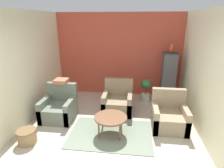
{
  "coord_description": "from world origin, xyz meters",
  "views": [
    {
      "loc": [
        0.55,
        -2.6,
        2.45
      ],
      "look_at": [
        0.0,
        1.75,
        0.94
      ],
      "focal_mm": 30.0,
      "sensor_mm": 36.0,
      "label": 1
    }
  ],
  "objects_px": {
    "parrot": "(171,48)",
    "wicker_basket": "(27,136)",
    "birdcage": "(168,79)",
    "potted_plant": "(146,89)",
    "armchair_right": "(169,117)",
    "armchair_left": "(59,108)",
    "coffee_table": "(111,118)",
    "armchair_middle": "(118,102)"
  },
  "relations": [
    {
      "from": "parrot",
      "to": "wicker_basket",
      "type": "xyz_separation_m",
      "value": [
        -3.19,
        -2.54,
        -1.5
      ]
    },
    {
      "from": "birdcage",
      "to": "potted_plant",
      "type": "relative_size",
      "value": 2.15
    },
    {
      "from": "armchair_right",
      "to": "armchair_left",
      "type": "bearing_deg",
      "value": 178.03
    },
    {
      "from": "coffee_table",
      "to": "birdcage",
      "type": "relative_size",
      "value": 0.47
    },
    {
      "from": "armchair_right",
      "to": "parrot",
      "type": "distance_m",
      "value": 2.08
    },
    {
      "from": "armchair_right",
      "to": "armchair_middle",
      "type": "height_order",
      "value": "same"
    },
    {
      "from": "coffee_table",
      "to": "armchair_right",
      "type": "xyz_separation_m",
      "value": [
        1.33,
        0.48,
        -0.13
      ]
    },
    {
      "from": "armchair_middle",
      "to": "birdcage",
      "type": "distance_m",
      "value": 1.76
    },
    {
      "from": "armchair_left",
      "to": "birdcage",
      "type": "xyz_separation_m",
      "value": [
        2.93,
        1.44,
        0.47
      ]
    },
    {
      "from": "parrot",
      "to": "armchair_right",
      "type": "bearing_deg",
      "value": -96.42
    },
    {
      "from": "armchair_middle",
      "to": "wicker_basket",
      "type": "bearing_deg",
      "value": -135.92
    },
    {
      "from": "armchair_right",
      "to": "wicker_basket",
      "type": "distance_m",
      "value": 3.18
    },
    {
      "from": "armchair_left",
      "to": "parrot",
      "type": "relative_size",
      "value": 3.22
    },
    {
      "from": "coffee_table",
      "to": "parrot",
      "type": "bearing_deg",
      "value": 53.28
    },
    {
      "from": "armchair_right",
      "to": "potted_plant",
      "type": "relative_size",
      "value": 1.22
    },
    {
      "from": "armchair_right",
      "to": "armchair_middle",
      "type": "relative_size",
      "value": 1.0
    },
    {
      "from": "armchair_right",
      "to": "parrot",
      "type": "xyz_separation_m",
      "value": [
        0.17,
        1.54,
        1.39
      ]
    },
    {
      "from": "armchair_left",
      "to": "potted_plant",
      "type": "xyz_separation_m",
      "value": [
        2.27,
        1.37,
        0.12
      ]
    },
    {
      "from": "armchair_right",
      "to": "armchair_middle",
      "type": "bearing_deg",
      "value": 152.23
    },
    {
      "from": "armchair_right",
      "to": "parrot",
      "type": "relative_size",
      "value": 3.22
    },
    {
      "from": "birdcage",
      "to": "armchair_middle",
      "type": "bearing_deg",
      "value": -149.47
    },
    {
      "from": "potted_plant",
      "to": "wicker_basket",
      "type": "bearing_deg",
      "value": -135.85
    },
    {
      "from": "armchair_middle",
      "to": "potted_plant",
      "type": "height_order",
      "value": "armchair_middle"
    },
    {
      "from": "armchair_right",
      "to": "armchair_middle",
      "type": "xyz_separation_m",
      "value": [
        -1.29,
        0.68,
        0.0
      ]
    },
    {
      "from": "coffee_table",
      "to": "wicker_basket",
      "type": "bearing_deg",
      "value": -162.71
    },
    {
      "from": "armchair_right",
      "to": "birdcage",
      "type": "height_order",
      "value": "birdcage"
    },
    {
      "from": "coffee_table",
      "to": "wicker_basket",
      "type": "xyz_separation_m",
      "value": [
        -1.69,
        -0.53,
        -0.24
      ]
    },
    {
      "from": "armchair_right",
      "to": "birdcage",
      "type": "bearing_deg",
      "value": 83.58
    },
    {
      "from": "armchair_right",
      "to": "coffee_table",
      "type": "bearing_deg",
      "value": -160.28
    },
    {
      "from": "armchair_middle",
      "to": "birdcage",
      "type": "relative_size",
      "value": 0.57
    },
    {
      "from": "wicker_basket",
      "to": "armchair_left",
      "type": "bearing_deg",
      "value": 76.33
    },
    {
      "from": "armchair_middle",
      "to": "armchair_right",
      "type": "bearing_deg",
      "value": -27.77
    },
    {
      "from": "armchair_left",
      "to": "birdcage",
      "type": "relative_size",
      "value": 0.57
    },
    {
      "from": "armchair_middle",
      "to": "coffee_table",
      "type": "bearing_deg",
      "value": -92.24
    },
    {
      "from": "armchair_middle",
      "to": "armchair_left",
      "type": "bearing_deg",
      "value": -158.37
    },
    {
      "from": "potted_plant",
      "to": "wicker_basket",
      "type": "relative_size",
      "value": 1.8
    },
    {
      "from": "armchair_left",
      "to": "parrot",
      "type": "distance_m",
      "value": 3.55
    },
    {
      "from": "armchair_middle",
      "to": "potted_plant",
      "type": "xyz_separation_m",
      "value": [
        0.8,
        0.78,
        0.12
      ]
    },
    {
      "from": "armchair_left",
      "to": "armchair_right",
      "type": "distance_m",
      "value": 2.75
    },
    {
      "from": "potted_plant",
      "to": "armchair_left",
      "type": "bearing_deg",
      "value": -148.97
    },
    {
      "from": "wicker_basket",
      "to": "potted_plant",
      "type": "bearing_deg",
      "value": 44.15
    },
    {
      "from": "potted_plant",
      "to": "coffee_table",
      "type": "bearing_deg",
      "value": -113.66
    }
  ]
}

